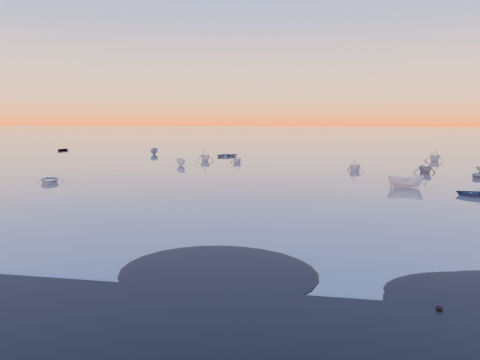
% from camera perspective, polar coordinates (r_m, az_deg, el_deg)
% --- Properties ---
extents(ground, '(600.00, 600.00, 0.00)m').
position_cam_1_polar(ground, '(123.56, 8.04, 3.89)').
color(ground, '#6A6058').
rests_on(ground, ground).
extents(mud_lobes, '(140.00, 6.00, 0.07)m').
position_cam_1_polar(mud_lobes, '(24.22, -3.59, -11.45)').
color(mud_lobes, black).
rests_on(mud_lobes, ground).
extents(moored_fleet, '(124.00, 58.00, 1.20)m').
position_cam_1_polar(moored_fleet, '(76.79, 6.38, 1.67)').
color(moored_fleet, white).
rests_on(moored_fleet, ground).
extents(boat_near_left, '(4.70, 3.53, 1.09)m').
position_cam_1_polar(boat_near_left, '(61.71, -22.21, -0.31)').
color(boat_near_left, white).
rests_on(boat_near_left, ground).
extents(boat_near_center, '(2.05, 4.16, 1.39)m').
position_cam_1_polar(boat_near_center, '(56.53, 19.53, -0.86)').
color(boat_near_center, white).
rests_on(boat_near_center, ground).
extents(boat_near_right, '(4.23, 2.52, 1.39)m').
position_cam_1_polar(boat_near_right, '(72.20, 21.62, 0.80)').
color(boat_near_right, slate).
rests_on(boat_near_right, ground).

